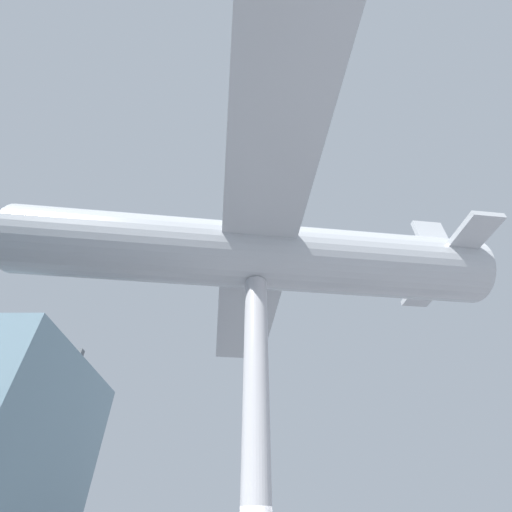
# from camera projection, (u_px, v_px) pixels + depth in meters

# --- Properties ---
(support_pylon_central) EXTENTS (0.63, 0.63, 7.91)m
(support_pylon_central) POSITION_uv_depth(u_px,v_px,m) (256.00, 426.00, 7.60)
(support_pylon_central) COLOR #B7B7BC
(support_pylon_central) RESTS_ON ground_plane
(suspended_airplane) EXTENTS (14.97, 16.40, 3.29)m
(suspended_airplane) POSITION_uv_depth(u_px,v_px,m) (245.00, 255.00, 10.85)
(suspended_airplane) COLOR #B2B7BC
(suspended_airplane) RESTS_ON support_pylon_central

